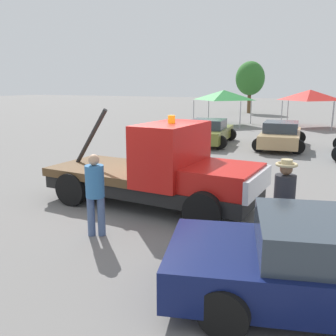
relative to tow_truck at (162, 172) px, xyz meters
name	(u,v)px	position (x,y,z in m)	size (l,w,h in m)	color
ground_plane	(151,204)	(-0.35, 0.02, -0.94)	(160.00, 160.00, 0.00)	slate
tow_truck	(162,172)	(0.00, 0.00, 0.00)	(5.85, 2.61, 2.51)	black
person_near_truck	(284,199)	(3.24, -1.54, 0.13)	(0.40, 0.40, 1.82)	#475B84
person_at_hood	(95,189)	(-0.46, -2.32, 0.08)	(0.39, 0.39, 1.76)	#475B84
parked_car_olive	(209,132)	(-2.25, 10.59, -0.29)	(2.80, 4.73, 1.34)	olive
parked_car_tan	(281,135)	(1.45, 10.88, -0.29)	(2.64, 4.90, 1.34)	tan
canopy_tent_green	(224,95)	(-4.27, 20.23, 1.38)	(3.67, 3.67, 2.71)	#9E9EA3
canopy_tent_red	(310,95)	(1.94, 21.52, 1.42)	(3.48, 3.48, 2.76)	#9E9EA3
tree_left	(250,78)	(-5.14, 33.35, 2.81)	(3.13, 3.13, 5.59)	brown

